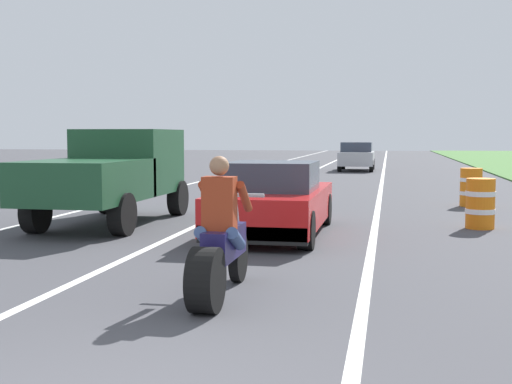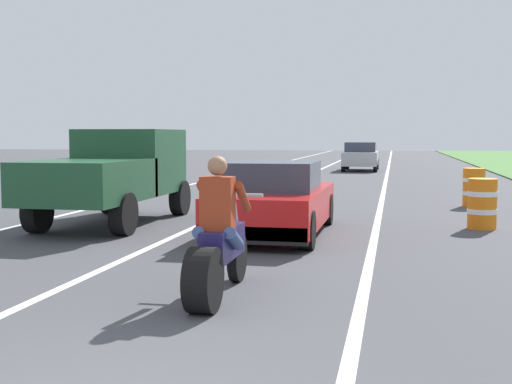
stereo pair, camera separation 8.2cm
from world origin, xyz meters
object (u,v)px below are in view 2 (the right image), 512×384
pickup_truck_left_lane_dark_green (114,171)px  distant_car_far_ahead (361,156)px  sports_car_red (274,201)px  construction_barrel_nearest (482,203)px  motorcycle_with_rider (218,247)px  construction_barrel_mid (474,187)px

pickup_truck_left_lane_dark_green → distant_car_far_ahead: pickup_truck_left_lane_dark_green is taller
sports_car_red → distant_car_far_ahead: (0.43, 23.61, 0.14)m
construction_barrel_nearest → distant_car_far_ahead: 22.23m
motorcycle_with_rider → construction_barrel_nearest: motorcycle_with_rider is taller
pickup_truck_left_lane_dark_green → construction_barrel_nearest: pickup_truck_left_lane_dark_green is taller
pickup_truck_left_lane_dark_green → sports_car_red: bearing=-15.1°
sports_car_red → construction_barrel_mid: 7.35m
construction_barrel_nearest → construction_barrel_mid: (0.32, 4.38, 0.00)m
construction_barrel_mid → distant_car_far_ahead: size_ratio=0.25×
pickup_truck_left_lane_dark_green → construction_barrel_nearest: bearing=5.2°
construction_barrel_nearest → construction_barrel_mid: bearing=85.8°
motorcycle_with_rider → distant_car_far_ahead: motorcycle_with_rider is taller
motorcycle_with_rider → construction_barrel_mid: (3.97, 11.03, -0.09)m
sports_car_red → pickup_truck_left_lane_dark_green: pickup_truck_left_lane_dark_green is taller
motorcycle_with_rider → construction_barrel_mid: bearing=70.2°
pickup_truck_left_lane_dark_green → construction_barrel_nearest: (7.47, 0.68, -0.60)m
construction_barrel_nearest → motorcycle_with_rider: bearing=-118.7°
sports_car_red → pickup_truck_left_lane_dark_green: 3.74m
sports_car_red → pickup_truck_left_lane_dark_green: size_ratio=0.90×
motorcycle_with_rider → distant_car_far_ahead: (0.19, 28.61, 0.18)m
sports_car_red → distant_car_far_ahead: bearing=88.9°
pickup_truck_left_lane_dark_green → distant_car_far_ahead: size_ratio=1.20×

